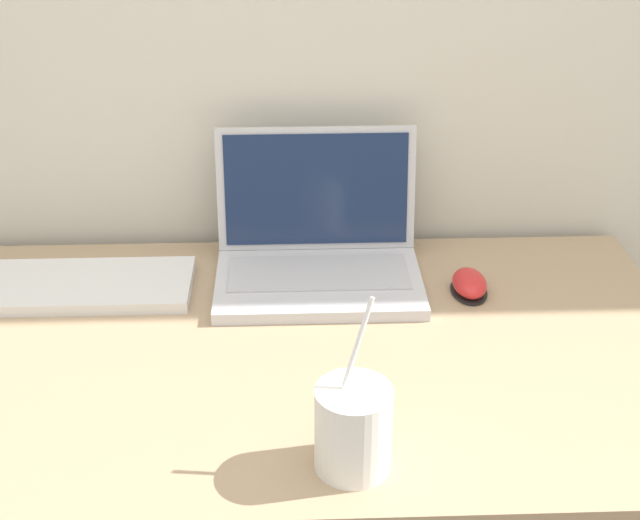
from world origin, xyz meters
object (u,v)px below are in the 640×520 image
external_keyboard (65,286)px  laptop (318,248)px  computer_mouse (469,284)px  drink_cup (353,427)px

external_keyboard → laptop: bearing=5.4°
laptop → computer_mouse: laptop is taller
laptop → drink_cup: (0.03, -0.47, 0.01)m
drink_cup → computer_mouse: 0.46m
laptop → computer_mouse: bearing=-15.0°
drink_cup → external_keyboard: drink_cup is taller
drink_cup → computer_mouse: size_ratio=2.43×
drink_cup → external_keyboard: 0.62m
drink_cup → laptop: bearing=93.1°
laptop → drink_cup: laptop is taller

